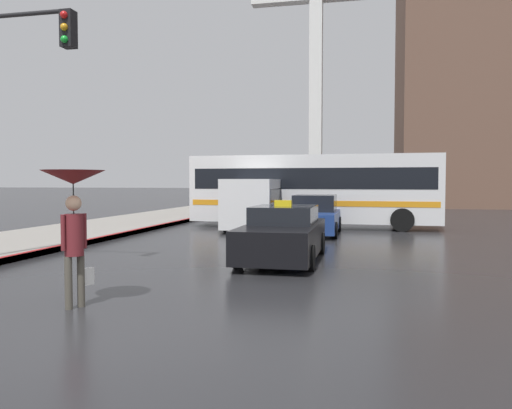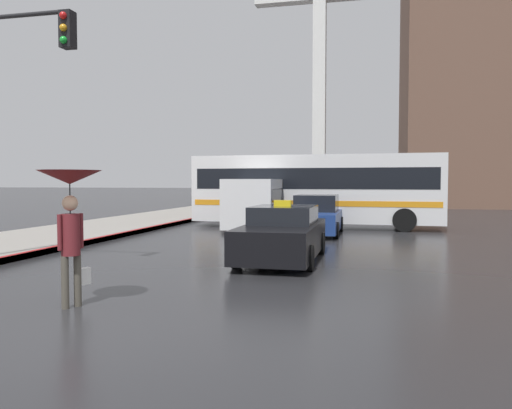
{
  "view_description": "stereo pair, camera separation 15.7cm",
  "coord_description": "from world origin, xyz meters",
  "px_view_note": "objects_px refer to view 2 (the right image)",
  "views": [
    {
      "loc": [
        3.41,
        -5.4,
        2.05
      ],
      "look_at": [
        0.4,
        8.35,
        1.4
      ],
      "focal_mm": 35.0,
      "sensor_mm": 36.0,
      "label": 1
    },
    {
      "loc": [
        3.57,
        -5.37,
        2.05
      ],
      "look_at": [
        0.4,
        8.35,
        1.4
      ],
      "focal_mm": 35.0,
      "sensor_mm": 36.0,
      "label": 2
    }
  ],
  "objects_px": {
    "sedan_red": "(316,216)",
    "pedestrian_with_umbrella": "(70,199)",
    "ambulance_van": "(259,201)",
    "city_bus": "(315,188)",
    "monument_cross": "(320,41)",
    "taxi": "(283,235)"
  },
  "relations": [
    {
      "from": "sedan_red",
      "to": "pedestrian_with_umbrella",
      "type": "height_order",
      "value": "pedestrian_with_umbrella"
    },
    {
      "from": "ambulance_van",
      "to": "city_bus",
      "type": "height_order",
      "value": "city_bus"
    },
    {
      "from": "monument_cross",
      "to": "taxi",
      "type": "bearing_deg",
      "value": -86.44
    },
    {
      "from": "city_bus",
      "to": "monument_cross",
      "type": "distance_m",
      "value": 17.38
    },
    {
      "from": "taxi",
      "to": "pedestrian_with_umbrella",
      "type": "relative_size",
      "value": 2.04
    },
    {
      "from": "pedestrian_with_umbrella",
      "to": "monument_cross",
      "type": "relative_size",
      "value": 0.1
    },
    {
      "from": "sedan_red",
      "to": "city_bus",
      "type": "bearing_deg",
      "value": -83.09
    },
    {
      "from": "ambulance_van",
      "to": "pedestrian_with_umbrella",
      "type": "relative_size",
      "value": 2.37
    },
    {
      "from": "monument_cross",
      "to": "city_bus",
      "type": "bearing_deg",
      "value": -84.82
    },
    {
      "from": "ambulance_van",
      "to": "taxi",
      "type": "bearing_deg",
      "value": 105.88
    },
    {
      "from": "ambulance_van",
      "to": "monument_cross",
      "type": "distance_m",
      "value": 18.86
    },
    {
      "from": "taxi",
      "to": "city_bus",
      "type": "height_order",
      "value": "city_bus"
    },
    {
      "from": "ambulance_van",
      "to": "monument_cross",
      "type": "relative_size",
      "value": 0.25
    },
    {
      "from": "taxi",
      "to": "pedestrian_with_umbrella",
      "type": "distance_m",
      "value": 6.24
    },
    {
      "from": "city_bus",
      "to": "pedestrian_with_umbrella",
      "type": "bearing_deg",
      "value": -6.67
    },
    {
      "from": "pedestrian_with_umbrella",
      "to": "monument_cross",
      "type": "bearing_deg",
      "value": 24.7
    },
    {
      "from": "sedan_red",
      "to": "taxi",
      "type": "bearing_deg",
      "value": 88.69
    },
    {
      "from": "sedan_red",
      "to": "ambulance_van",
      "type": "distance_m",
      "value": 3.1
    },
    {
      "from": "sedan_red",
      "to": "city_bus",
      "type": "relative_size",
      "value": 0.4
    },
    {
      "from": "city_bus",
      "to": "monument_cross",
      "type": "relative_size",
      "value": 0.51
    },
    {
      "from": "ambulance_van",
      "to": "pedestrian_with_umbrella",
      "type": "distance_m",
      "value": 13.86
    },
    {
      "from": "sedan_red",
      "to": "ambulance_van",
      "type": "bearing_deg",
      "value": -30.17
    }
  ]
}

